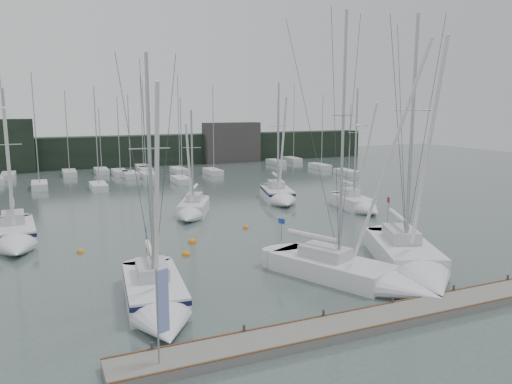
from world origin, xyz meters
The scene contains 18 objects.
ground centered at (0.00, 0.00, 0.00)m, with size 160.00×160.00×0.00m, color #495855.
dock centered at (0.00, -5.00, 0.20)m, with size 24.00×2.00×0.40m, color slate.
far_treeline centered at (0.00, 62.00, 2.50)m, with size 90.00×4.00×5.00m, color black.
far_building_right centered at (18.00, 60.00, 3.50)m, with size 10.00×3.00×7.00m, color #3F3C3A.
mast_forest centered at (-2.04, 47.68, 0.49)m, with size 57.19×26.37×14.68m.
sailboat_near_left centered at (-8.79, 0.26, 0.58)m, with size 3.80×9.79×13.51m.
sailboat_near_center centered at (2.78, -0.74, 0.53)m, with size 7.01×10.66×16.19m.
sailboat_near_right centered at (6.69, -0.19, 0.62)m, with size 7.56×11.51×16.56m.
sailboat_mid_a centered at (-15.58, 16.03, 0.66)m, with size 3.22×8.98×12.13m.
sailboat_mid_c centered at (-1.20, 20.07, 0.56)m, with size 5.16×7.49×10.39m.
sailboat_mid_d centered at (9.19, 23.01, 0.64)m, with size 4.77×8.56×13.21m.
sailboat_mid_e centered at (14.38, 16.31, 0.57)m, with size 3.25×7.79×12.44m.
buoy_a centered at (-4.88, 9.04, 0.00)m, with size 0.58×0.58×0.58m, color orange.
buoy_b centered at (1.75, 14.39, 0.00)m, with size 0.52×0.52×0.52m, color orange.
buoy_c centered at (-11.41, 12.59, 0.00)m, with size 0.52×0.52×0.52m, color orange.
dock_banner centered at (-9.82, -5.17, 2.61)m, with size 0.53×0.25×3.74m.
seagull centered at (2.48, 0.06, 8.97)m, with size 0.90×0.44×0.18m.
buoy_d centered at (-3.59, 11.89, 0.00)m, with size 0.65×0.65×0.65m, color orange.
Camera 1 is at (-13.67, -22.78, 10.10)m, focal length 35.00 mm.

